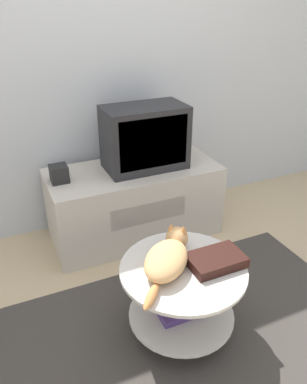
% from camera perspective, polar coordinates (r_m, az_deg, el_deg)
% --- Properties ---
extents(ground_plane, '(12.00, 12.00, 0.00)m').
position_cam_1_polar(ground_plane, '(2.08, 4.80, -21.57)').
color(ground_plane, tan).
extents(wall_back, '(8.00, 0.05, 2.60)m').
position_cam_1_polar(wall_back, '(2.65, -9.35, 21.55)').
color(wall_back, silver).
rests_on(wall_back, ground_plane).
extents(rug, '(2.03, 1.20, 0.02)m').
position_cam_1_polar(rug, '(2.07, 4.82, -21.39)').
color(rug, '#3D3833').
rests_on(rug, ground_plane).
extents(tv_stand, '(1.18, 0.53, 0.52)m').
position_cam_1_polar(tv_stand, '(2.68, -2.93, -1.53)').
color(tv_stand, beige).
rests_on(tv_stand, ground_plane).
extents(tv, '(0.54, 0.31, 0.43)m').
position_cam_1_polar(tv, '(2.52, -1.32, 8.28)').
color(tv, '#232326').
rests_on(tv, tv_stand).
extents(speaker, '(0.11, 0.11, 0.11)m').
position_cam_1_polar(speaker, '(2.44, -14.19, 2.72)').
color(speaker, black).
rests_on(speaker, tv_stand).
extents(coffee_table, '(0.61, 0.61, 0.42)m').
position_cam_1_polar(coffee_table, '(1.91, 4.30, -15.03)').
color(coffee_table, '#B2B2B7').
rests_on(coffee_table, rug).
extents(dvd_box, '(0.26, 0.17, 0.05)m').
position_cam_1_polar(dvd_box, '(1.82, 9.46, -10.21)').
color(dvd_box, black).
rests_on(dvd_box, coffee_table).
extents(cat, '(0.40, 0.42, 0.14)m').
position_cam_1_polar(cat, '(1.77, 2.22, -9.78)').
color(cat, tan).
rests_on(cat, coffee_table).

